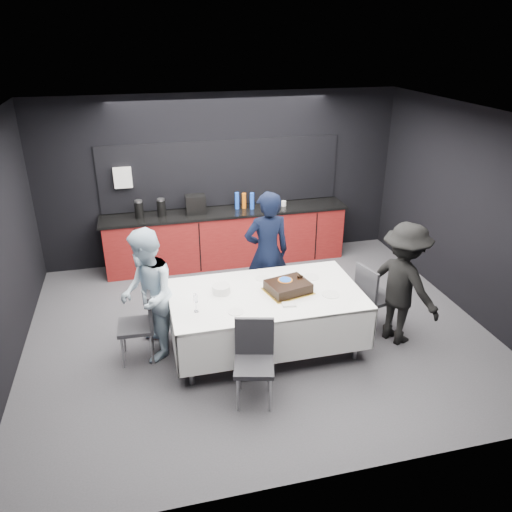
{
  "coord_description": "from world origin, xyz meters",
  "views": [
    {
      "loc": [
        -1.38,
        -5.52,
        3.72
      ],
      "look_at": [
        0.0,
        0.1,
        1.05
      ],
      "focal_mm": 35.0,
      "sensor_mm": 36.0,
      "label": 1
    }
  ],
  "objects_px": {
    "person_center": "(267,253)",
    "person_left": "(147,295)",
    "chair_right": "(372,293)",
    "chair_near": "(254,355)",
    "champagne_flute": "(196,299)",
    "cake_assembly": "(288,287)",
    "party_table": "(266,303)",
    "person_right": "(403,284)",
    "plate_stack": "(221,289)",
    "chair_left": "(142,320)"
  },
  "relations": [
    {
      "from": "person_center",
      "to": "person_left",
      "type": "xyz_separation_m",
      "value": [
        -1.66,
        -0.71,
        -0.06
      ]
    },
    {
      "from": "chair_right",
      "to": "chair_near",
      "type": "relative_size",
      "value": 1.0
    },
    {
      "from": "champagne_flute",
      "to": "chair_near",
      "type": "xyz_separation_m",
      "value": [
        0.52,
        -0.63,
        -0.4
      ]
    },
    {
      "from": "cake_assembly",
      "to": "chair_near",
      "type": "xyz_separation_m",
      "value": [
        -0.63,
        -0.83,
        -0.31
      ]
    },
    {
      "from": "cake_assembly",
      "to": "chair_near",
      "type": "distance_m",
      "value": 1.09
    },
    {
      "from": "party_table",
      "to": "person_right",
      "type": "relative_size",
      "value": 1.44
    },
    {
      "from": "champagne_flute",
      "to": "person_left",
      "type": "height_order",
      "value": "person_left"
    },
    {
      "from": "person_center",
      "to": "person_left",
      "type": "bearing_deg",
      "value": 19.87
    },
    {
      "from": "person_left",
      "to": "chair_near",
      "type": "bearing_deg",
      "value": 43.43
    },
    {
      "from": "party_table",
      "to": "person_left",
      "type": "bearing_deg",
      "value": 171.89
    },
    {
      "from": "cake_assembly",
      "to": "person_center",
      "type": "relative_size",
      "value": 0.34
    },
    {
      "from": "plate_stack",
      "to": "chair_near",
      "type": "distance_m",
      "value": 1.05
    },
    {
      "from": "chair_left",
      "to": "plate_stack",
      "type": "bearing_deg",
      "value": -0.71
    },
    {
      "from": "cake_assembly",
      "to": "chair_near",
      "type": "height_order",
      "value": "cake_assembly"
    },
    {
      "from": "chair_right",
      "to": "person_center",
      "type": "relative_size",
      "value": 0.52
    },
    {
      "from": "champagne_flute",
      "to": "person_left",
      "type": "distance_m",
      "value": 0.69
    },
    {
      "from": "chair_right",
      "to": "person_right",
      "type": "distance_m",
      "value": 0.48
    },
    {
      "from": "champagne_flute",
      "to": "person_center",
      "type": "xyz_separation_m",
      "value": [
        1.14,
        1.15,
        -0.06
      ]
    },
    {
      "from": "chair_near",
      "to": "cake_assembly",
      "type": "bearing_deg",
      "value": 53.08
    },
    {
      "from": "cake_assembly",
      "to": "plate_stack",
      "type": "distance_m",
      "value": 0.81
    },
    {
      "from": "person_right",
      "to": "plate_stack",
      "type": "bearing_deg",
      "value": 57.24
    },
    {
      "from": "plate_stack",
      "to": "chair_right",
      "type": "height_order",
      "value": "chair_right"
    },
    {
      "from": "plate_stack",
      "to": "person_right",
      "type": "height_order",
      "value": "person_right"
    },
    {
      "from": "champagne_flute",
      "to": "party_table",
      "type": "bearing_deg",
      "value": 14.82
    },
    {
      "from": "cake_assembly",
      "to": "chair_left",
      "type": "bearing_deg",
      "value": 174.41
    },
    {
      "from": "person_left",
      "to": "person_right",
      "type": "relative_size",
      "value": 1.02
    },
    {
      "from": "person_left",
      "to": "person_right",
      "type": "xyz_separation_m",
      "value": [
        3.11,
        -0.42,
        -0.02
      ]
    },
    {
      "from": "person_left",
      "to": "chair_left",
      "type": "bearing_deg",
      "value": -59.03
    },
    {
      "from": "person_center",
      "to": "person_left",
      "type": "relative_size",
      "value": 1.07
    },
    {
      "from": "cake_assembly",
      "to": "chair_right",
      "type": "bearing_deg",
      "value": 5.68
    },
    {
      "from": "champagne_flute",
      "to": "chair_left",
      "type": "bearing_deg",
      "value": 148.59
    },
    {
      "from": "chair_left",
      "to": "chair_right",
      "type": "distance_m",
      "value": 2.96
    },
    {
      "from": "party_table",
      "to": "cake_assembly",
      "type": "relative_size",
      "value": 3.81
    },
    {
      "from": "person_left",
      "to": "person_right",
      "type": "distance_m",
      "value": 3.14
    },
    {
      "from": "chair_near",
      "to": "plate_stack",
      "type": "bearing_deg",
      "value": 99.74
    },
    {
      "from": "party_table",
      "to": "chair_right",
      "type": "height_order",
      "value": "chair_right"
    },
    {
      "from": "chair_near",
      "to": "chair_right",
      "type": "bearing_deg",
      "value": 27.6
    },
    {
      "from": "cake_assembly",
      "to": "person_right",
      "type": "relative_size",
      "value": 0.38
    },
    {
      "from": "champagne_flute",
      "to": "person_center",
      "type": "relative_size",
      "value": 0.13
    },
    {
      "from": "plate_stack",
      "to": "chair_near",
      "type": "bearing_deg",
      "value": -80.26
    },
    {
      "from": "plate_stack",
      "to": "chair_near",
      "type": "relative_size",
      "value": 0.23
    },
    {
      "from": "cake_assembly",
      "to": "person_left",
      "type": "height_order",
      "value": "person_left"
    },
    {
      "from": "chair_left",
      "to": "person_left",
      "type": "distance_m",
      "value": 0.31
    },
    {
      "from": "cake_assembly",
      "to": "plate_stack",
      "type": "xyz_separation_m",
      "value": [
        -0.8,
        0.16,
        -0.02
      ]
    },
    {
      "from": "champagne_flute",
      "to": "chair_right",
      "type": "height_order",
      "value": "champagne_flute"
    },
    {
      "from": "person_right",
      "to": "chair_near",
      "type": "bearing_deg",
      "value": 83.46
    },
    {
      "from": "party_table",
      "to": "chair_right",
      "type": "xyz_separation_m",
      "value": [
        1.47,
        0.09,
        -0.11
      ]
    },
    {
      "from": "person_left",
      "to": "champagne_flute",
      "type": "bearing_deg",
      "value": 49.28
    },
    {
      "from": "plate_stack",
      "to": "person_left",
      "type": "xyz_separation_m",
      "value": [
        -0.88,
        0.07,
        -0.01
      ]
    },
    {
      "from": "chair_left",
      "to": "chair_near",
      "type": "bearing_deg",
      "value": -41.42
    }
  ]
}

